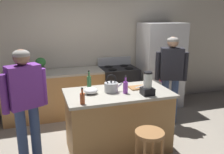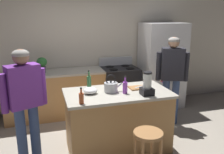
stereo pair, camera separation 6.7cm
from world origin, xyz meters
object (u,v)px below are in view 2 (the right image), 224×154
refrigerator (162,65)px  person_by_sink_right (172,73)px  bottle_cooking_sauce (81,98)px  kitchen_island (118,121)px  potted_plant (42,64)px  bottle_soda (125,87)px  chef_knife (140,87)px  blender_appliance (147,85)px  stove_range (119,88)px  person_by_island_left (25,99)px  bottle_olive_oil (89,81)px  cutting_board (139,88)px  bar_stool (148,143)px  mixing_bowl (90,91)px  tea_kettle (111,87)px

refrigerator → person_by_sink_right: (-0.28, -0.92, 0.07)m
bottle_cooking_sauce → kitchen_island: bearing=28.9°
potted_plant → bottle_soda: 1.99m
potted_plant → chef_knife: potted_plant is taller
refrigerator → person_by_sink_right: bearing=-106.8°
blender_appliance → potted_plant: bearing=128.1°
stove_range → person_by_island_left: size_ratio=0.68×
person_by_sink_right → bottle_olive_oil: 1.62m
bottle_olive_oil → kitchen_island: bearing=-41.7°
stove_range → person_by_island_left: bearing=-138.0°
stove_range → chef_knife: (-0.14, -1.45, 0.48)m
stove_range → bottle_cooking_sauce: bearing=-121.3°
bottle_olive_oil → cutting_board: 0.78m
bar_stool → mixing_bowl: (-0.53, 0.85, 0.46)m
person_by_island_left → mixing_bowl: (0.88, 0.15, -0.02)m
bottle_soda → tea_kettle: (-0.18, 0.12, -0.02)m
kitchen_island → mixing_bowl: mixing_bowl is taller
tea_kettle → bottle_soda: bearing=-32.9°
stove_range → blender_appliance: size_ratio=3.32×
kitchen_island → blender_appliance: 0.75m
refrigerator → mixing_bowl: size_ratio=9.10×
bottle_soda → tea_kettle: size_ratio=0.93×
bottle_soda → mixing_bowl: bottle_soda is taller
potted_plant → blender_appliance: size_ratio=0.89×
refrigerator → blender_appliance: 2.10m
stove_range → bar_stool: 2.38m
person_by_sink_right → bar_stool: size_ratio=2.47×
refrigerator → person_by_island_left: size_ratio=1.13×
kitchen_island → refrigerator: 2.18m
mixing_bowl → cutting_board: bearing=2.8°
potted_plant → mixing_bowl: (0.65, -1.51, -0.13)m
person_by_sink_right → mixing_bowl: 1.73m
refrigerator → person_by_sink_right: refrigerator is taller
stove_range → blender_appliance: bearing=-95.7°
chef_knife → stove_range: bearing=58.4°
person_by_sink_right → stove_range: bearing=126.8°
bottle_cooking_sauce → bottle_olive_oil: bearing=70.6°
person_by_sink_right → mixing_bowl: bearing=-161.5°
blender_appliance → refrigerator: bearing=56.6°
refrigerator → chef_knife: bearing=-128.2°
bar_stool → person_by_island_left: bearing=153.5°
tea_kettle → cutting_board: (0.46, 0.05, -0.07)m
person_by_island_left → bottle_cooking_sauce: (0.69, -0.21, 0.02)m
kitchen_island → person_by_island_left: 1.40m
bar_stool → mixing_bowl: bearing=121.9°
bar_stool → bottle_cooking_sauce: 1.00m
person_by_island_left → bottle_olive_oil: person_by_island_left is taller
stove_range → cutting_board: (-0.16, -1.45, 0.47)m
blender_appliance → bottle_olive_oil: size_ratio=1.22×
potted_plant → bottle_olive_oil: potted_plant is taller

